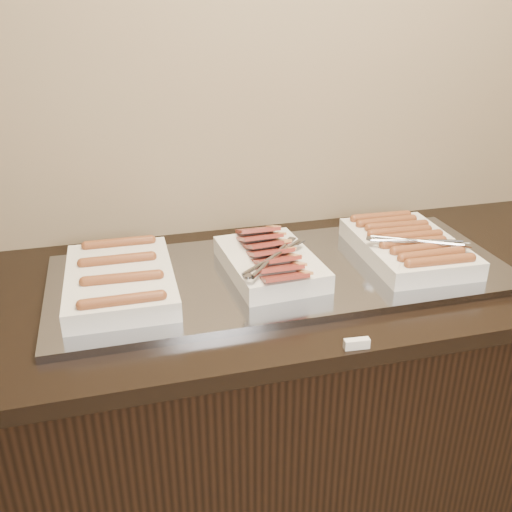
{
  "coord_description": "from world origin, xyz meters",
  "views": [
    {
      "loc": [
        -0.39,
        0.84,
        1.58
      ],
      "look_at": [
        -0.04,
        2.13,
        0.97
      ],
      "focal_mm": 40.0,
      "sensor_mm": 36.0,
      "label": 1
    }
  ],
  "objects_px": {
    "warming_tray": "(282,274)",
    "dish_left": "(120,279)",
    "counter": "(270,412)",
    "dish_right": "(408,245)",
    "dish_center": "(270,261)"
  },
  "relations": [
    {
      "from": "counter",
      "to": "dish_center",
      "type": "height_order",
      "value": "dish_center"
    },
    {
      "from": "dish_left",
      "to": "dish_right",
      "type": "relative_size",
      "value": 0.99
    },
    {
      "from": "dish_left",
      "to": "dish_center",
      "type": "distance_m",
      "value": 0.38
    },
    {
      "from": "warming_tray",
      "to": "dish_right",
      "type": "xyz_separation_m",
      "value": [
        0.36,
        -0.0,
        0.04
      ]
    },
    {
      "from": "warming_tray",
      "to": "dish_left",
      "type": "bearing_deg",
      "value": 180.0
    },
    {
      "from": "counter",
      "to": "warming_tray",
      "type": "distance_m",
      "value": 0.46
    },
    {
      "from": "dish_left",
      "to": "dish_center",
      "type": "height_order",
      "value": "dish_center"
    },
    {
      "from": "counter",
      "to": "dish_right",
      "type": "relative_size",
      "value": 5.28
    },
    {
      "from": "dish_center",
      "to": "dish_right",
      "type": "bearing_deg",
      "value": -3.43
    },
    {
      "from": "warming_tray",
      "to": "dish_left",
      "type": "distance_m",
      "value": 0.42
    },
    {
      "from": "warming_tray",
      "to": "dish_left",
      "type": "height_order",
      "value": "dish_left"
    },
    {
      "from": "warming_tray",
      "to": "dish_center",
      "type": "xyz_separation_m",
      "value": [
        -0.04,
        -0.0,
        0.04
      ]
    },
    {
      "from": "warming_tray",
      "to": "dish_right",
      "type": "relative_size",
      "value": 3.08
    },
    {
      "from": "dish_right",
      "to": "dish_left",
      "type": "bearing_deg",
      "value": -178.41
    },
    {
      "from": "warming_tray",
      "to": "dish_left",
      "type": "xyz_separation_m",
      "value": [
        -0.42,
        0.0,
        0.04
      ]
    }
  ]
}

